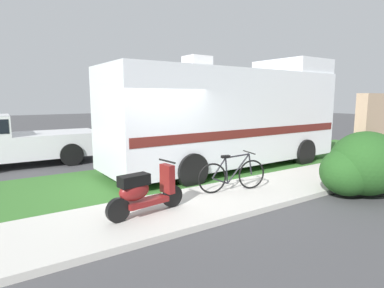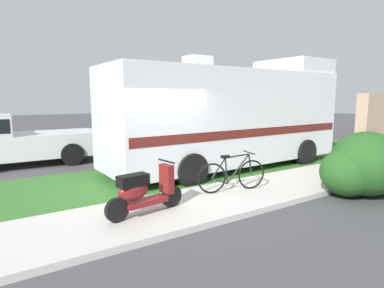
% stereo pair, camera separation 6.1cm
% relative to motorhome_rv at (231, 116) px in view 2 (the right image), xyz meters
% --- Properties ---
extents(ground_plane, '(80.00, 80.00, 0.00)m').
position_rel_motorhome_rv_xyz_m(ground_plane, '(-3.11, -1.32, -1.72)').
color(ground_plane, '#424244').
extents(sidewalk, '(24.00, 2.00, 0.12)m').
position_rel_motorhome_rv_xyz_m(sidewalk, '(-3.11, -2.52, -1.66)').
color(sidewalk, beige).
rests_on(sidewalk, ground).
extents(grass_strip, '(24.00, 3.40, 0.08)m').
position_rel_motorhome_rv_xyz_m(grass_strip, '(-3.11, 0.18, -1.68)').
color(grass_strip, '#336628').
rests_on(grass_strip, ground).
extents(motorhome_rv, '(7.99, 2.66, 3.62)m').
position_rel_motorhome_rv_xyz_m(motorhome_rv, '(0.00, 0.00, 0.00)').
color(motorhome_rv, silver).
rests_on(motorhome_rv, ground).
extents(scooter, '(1.64, 0.54, 0.97)m').
position_rel_motorhome_rv_xyz_m(scooter, '(-4.23, -2.56, -1.14)').
color(scooter, black).
rests_on(scooter, ground).
extents(bicycle, '(1.71, 0.55, 0.91)m').
position_rel_motorhome_rv_xyz_m(bicycle, '(-1.86, -2.30, -1.21)').
color(bicycle, black).
rests_on(bicycle, ground).
extents(pickup_truck_near, '(5.10, 2.34, 1.72)m').
position_rel_motorhome_rv_xyz_m(pickup_truck_near, '(-6.13, 4.33, -0.79)').
color(pickup_truck_near, silver).
rests_on(pickup_truck_near, ground).
extents(porch_steps, '(2.00, 1.26, 2.40)m').
position_rel_motorhome_rv_xyz_m(porch_steps, '(2.31, -3.61, -0.75)').
color(porch_steps, '#B2A893').
rests_on(porch_steps, ground).
extents(bush_by_porch, '(2.10, 1.57, 1.48)m').
position_rel_motorhome_rv_xyz_m(bush_by_porch, '(0.68, -4.00, -1.02)').
color(bush_by_porch, '#23511E').
rests_on(bush_by_porch, ground).
extents(bottle_green, '(0.08, 0.08, 0.24)m').
position_rel_motorhome_rv_xyz_m(bottle_green, '(3.02, -2.72, -1.50)').
color(bottle_green, brown).
rests_on(bottle_green, ground).
extents(bottle_spare, '(0.07, 0.07, 0.25)m').
position_rel_motorhome_rv_xyz_m(bottle_spare, '(3.45, -2.75, -1.49)').
color(bottle_spare, brown).
rests_on(bottle_spare, ground).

